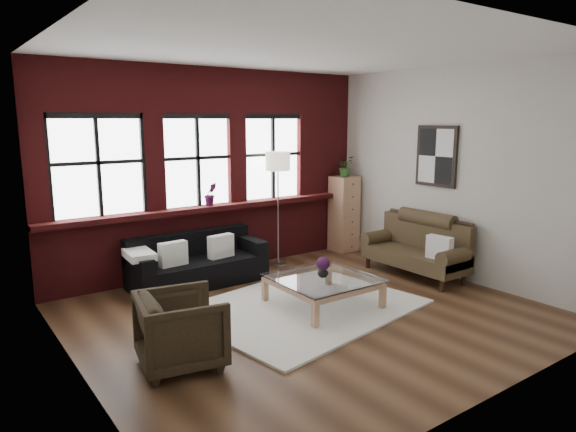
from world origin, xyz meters
TOP-DOWN VIEW (x-y plane):
  - floor at (0.00, 0.00)m, footprint 5.50×5.50m
  - ceiling at (0.00, 0.00)m, footprint 5.50×5.50m
  - wall_back at (0.00, 2.50)m, footprint 5.50×0.00m
  - wall_front at (0.00, -2.50)m, footprint 5.50×0.00m
  - wall_left at (-2.75, 0.00)m, footprint 0.00×5.00m
  - wall_right at (2.75, 0.00)m, footprint 0.00×5.00m
  - brick_backwall at (0.00, 2.44)m, footprint 5.50×0.12m
  - sill_ledge at (0.00, 2.35)m, footprint 5.50×0.30m
  - window_left at (-1.80, 2.45)m, footprint 1.38×0.10m
  - window_mid at (-0.30, 2.45)m, footprint 1.38×0.10m
  - window_right at (1.10, 2.45)m, footprint 1.38×0.10m
  - wall_poster at (2.72, 0.30)m, footprint 0.05×0.74m
  - shag_rug at (0.04, 0.21)m, footprint 3.12×2.62m
  - dark_sofa at (-0.60, 1.90)m, footprint 1.99×0.81m
  - pillow_a at (-1.03, 1.80)m, footprint 0.41×0.17m
  - pillow_b at (-0.27, 1.80)m, footprint 0.42×0.19m
  - vintage_settee at (2.30, 0.30)m, footprint 0.77×1.73m
  - pillow_settee at (2.22, -0.23)m, footprint 0.18×0.39m
  - armchair at (-1.88, -0.34)m, footprint 0.95×0.93m
  - coffee_table at (0.31, 0.11)m, footprint 1.23×1.23m
  - vase at (0.31, 0.11)m, footprint 0.19×0.19m
  - flowers at (0.31, 0.11)m, footprint 0.18×0.18m
  - drawer_chest at (2.48, 2.13)m, footprint 0.43×0.43m
  - potted_plant_top at (2.48, 2.13)m, footprint 0.41×0.39m
  - floor_lamp at (0.96, 2.08)m, footprint 0.40×0.40m
  - sill_plant at (-0.15, 2.32)m, footprint 0.22×0.18m

SIDE VIEW (x-z plane):
  - floor at x=0.00m, z-range 0.00..0.00m
  - shag_rug at x=0.04m, z-range 0.00..0.03m
  - coffee_table at x=0.31m, z-range -0.01..0.40m
  - dark_sofa at x=-0.60m, z-range 0.00..0.72m
  - armchair at x=-1.88m, z-range 0.00..0.74m
  - vintage_settee at x=2.30m, z-range 0.00..0.92m
  - vase at x=0.31m, z-range 0.39..0.54m
  - pillow_a at x=-1.03m, z-range 0.38..0.72m
  - pillow_b at x=-0.27m, z-range 0.38..0.72m
  - pillow_settee at x=2.22m, z-range 0.40..0.74m
  - flowers at x=0.31m, z-range 0.49..0.67m
  - drawer_chest at x=2.48m, z-range 0.00..1.39m
  - floor_lamp at x=0.96m, z-range 0.00..2.04m
  - sill_ledge at x=0.00m, z-range 1.00..1.08m
  - sill_plant at x=-0.15m, z-range 1.08..1.45m
  - potted_plant_top at x=2.48m, z-range 1.39..1.75m
  - wall_back at x=0.00m, z-range -1.15..4.35m
  - wall_front at x=0.00m, z-range -1.15..4.35m
  - wall_left at x=-2.75m, z-range -0.90..4.10m
  - wall_right at x=2.75m, z-range -0.90..4.10m
  - brick_backwall at x=0.00m, z-range 0.00..3.20m
  - window_left at x=-1.80m, z-range 1.00..2.50m
  - window_mid at x=-0.30m, z-range 1.00..2.50m
  - window_right at x=1.10m, z-range 1.00..2.50m
  - wall_poster at x=2.72m, z-range 1.38..2.32m
  - ceiling at x=0.00m, z-range 3.20..3.20m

